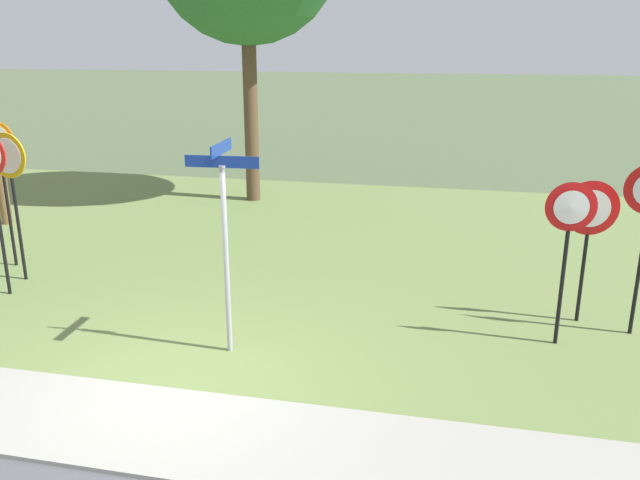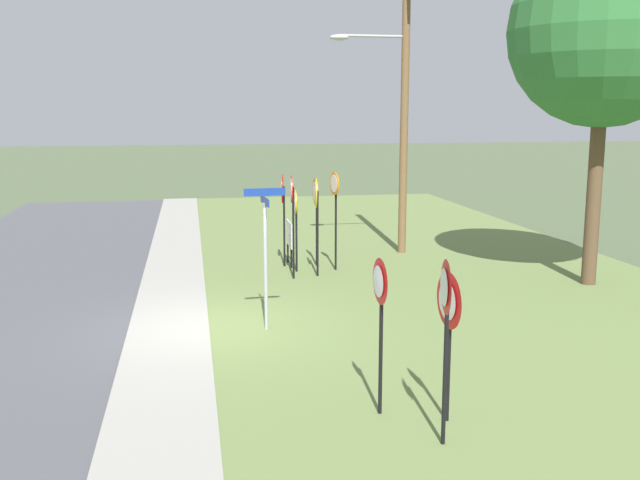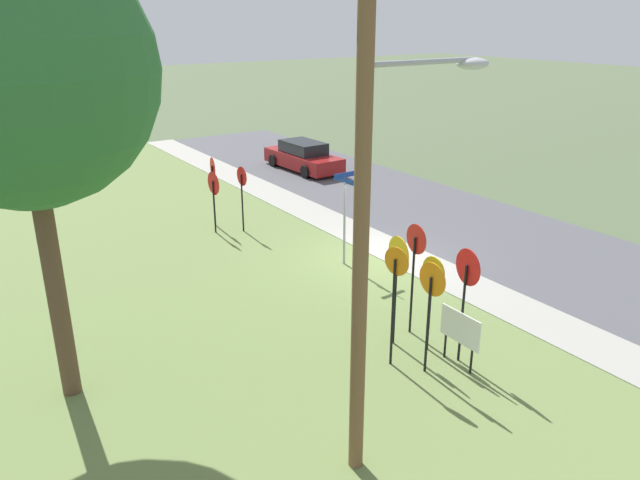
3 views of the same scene
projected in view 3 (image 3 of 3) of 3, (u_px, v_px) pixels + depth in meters
name	position (u px, v px, depth m)	size (l,w,h in m)	color
ground_plane	(379.00, 260.00, 18.75)	(160.00, 160.00, 0.00)	#4C5B3D
road_asphalt	(486.00, 231.00, 21.23)	(44.00, 6.40, 0.01)	#4C4C51
sidewalk_strip	(399.00, 254.00, 19.15)	(44.00, 1.60, 0.06)	#99968C
grass_median	(198.00, 308.00, 15.63)	(44.00, 12.00, 0.04)	olive
stop_sign_near_left	(395.00, 283.00, 12.45)	(0.60, 0.14, 2.69)	black
stop_sign_near_right	(466.00, 280.00, 12.59)	(0.78, 0.16, 2.59)	black
stop_sign_far_left	(415.00, 255.00, 13.76)	(0.70, 0.11, 2.69)	black
stop_sign_far_center	(431.00, 294.00, 12.22)	(0.71, 0.10, 2.47)	black
stop_sign_far_right	(432.00, 284.00, 13.15)	(0.66, 0.09, 2.23)	black
stop_sign_center_tall	(398.00, 267.00, 13.29)	(0.76, 0.13, 2.59)	black
yield_sign_near_left	(242.00, 184.00, 20.60)	(0.66, 0.11, 2.30)	black
yield_sign_near_right	(214.00, 188.00, 20.51)	(0.80, 0.12, 2.15)	black
yield_sign_far_left	(213.00, 175.00, 21.11)	(0.71, 0.14, 2.48)	black
street_name_post	(345.00, 210.00, 17.80)	(0.96, 0.82, 2.84)	#9EA0A8
utility_pole	(371.00, 184.00, 8.57)	(2.10, 2.41, 8.97)	brown
notice_board	(460.00, 331.00, 12.77)	(1.10, 0.06, 1.25)	black
oak_tree_left	(20.00, 74.00, 9.99)	(4.60, 4.60, 8.49)	brown
parked_sedan_distant	(303.00, 157.00, 29.54)	(4.67, 2.02, 1.39)	maroon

